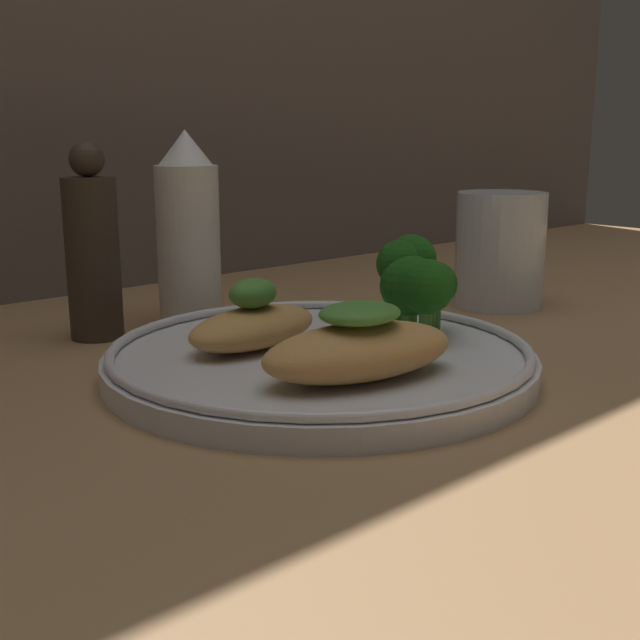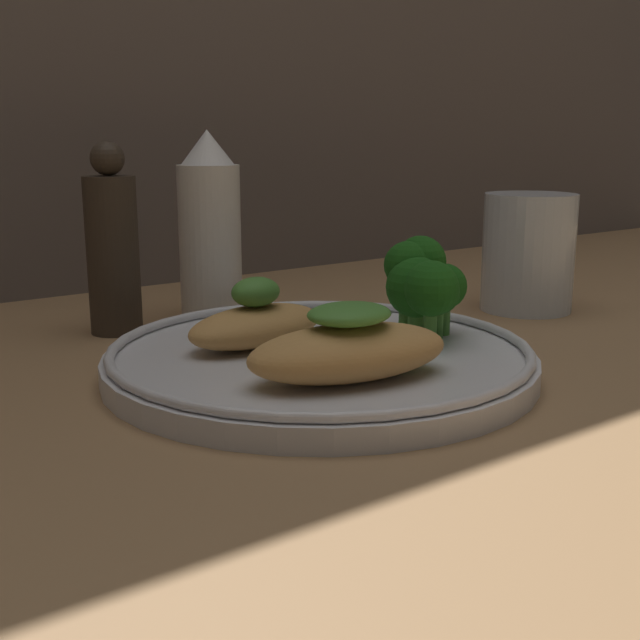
# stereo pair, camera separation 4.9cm
# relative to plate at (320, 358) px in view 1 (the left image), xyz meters

# --- Properties ---
(ground_plane) EXTENTS (1.80, 1.80, 0.01)m
(ground_plane) POSITION_rel_plate_xyz_m (0.00, 0.00, -0.01)
(ground_plane) COLOR #936D47
(plate) EXTENTS (0.26, 0.26, 0.02)m
(plate) POSITION_rel_plate_xyz_m (0.00, 0.00, 0.00)
(plate) COLOR silver
(plate) RESTS_ON ground_plane
(grilled_meat_front) EXTENTS (0.12, 0.08, 0.04)m
(grilled_meat_front) POSITION_rel_plate_xyz_m (-0.02, -0.05, 0.02)
(grilled_meat_front) COLOR tan
(grilled_meat_front) RESTS_ON plate
(grilled_meat_middle) EXTENTS (0.11, 0.06, 0.04)m
(grilled_meat_middle) POSITION_rel_plate_xyz_m (-0.02, 0.04, 0.02)
(grilled_meat_middle) COLOR tan
(grilled_meat_middle) RESTS_ON plate
(broccoli_bunch) EXTENTS (0.06, 0.06, 0.07)m
(broccoli_bunch) POSITION_rel_plate_xyz_m (0.07, -0.01, 0.04)
(broccoli_bunch) COLOR #4C8E38
(broccoli_bunch) RESTS_ON plate
(sauce_bottle) EXTENTS (0.05, 0.05, 0.15)m
(sauce_bottle) POSITION_rel_plate_xyz_m (0.02, 0.18, 0.06)
(sauce_bottle) COLOR white
(sauce_bottle) RESTS_ON ground_plane
(pepper_grinder) EXTENTS (0.04, 0.04, 0.14)m
(pepper_grinder) POSITION_rel_plate_xyz_m (-0.06, 0.18, 0.05)
(pepper_grinder) COLOR #382D23
(pepper_grinder) RESTS_ON ground_plane
(drinking_glass) EXTENTS (0.08, 0.08, 0.10)m
(drinking_glass) POSITION_rel_plate_xyz_m (0.25, 0.05, 0.04)
(drinking_glass) COLOR silver
(drinking_glass) RESTS_ON ground_plane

